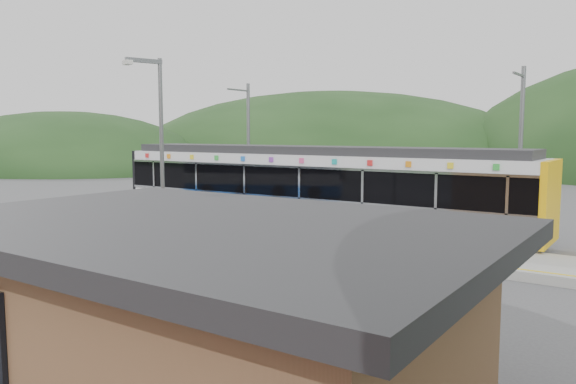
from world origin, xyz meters
The scene contains 9 objects.
ground centered at (0.00, 0.00, 0.00)m, with size 120.00×120.00×0.00m, color #4C4C4F.
hills centered at (6.19, 5.29, 0.00)m, with size 146.00×149.00×26.00m.
platform centered at (0.00, 3.30, 0.15)m, with size 26.00×3.20×0.30m, color #9E9E99.
yellow_line centered at (0.00, 2.00, 0.30)m, with size 26.00×0.10×0.01m, color yellow.
train centered at (-1.48, 6.00, 2.06)m, with size 20.44×3.01×3.74m.
catenary_mast_west centered at (-7.00, 8.56, 3.65)m, with size 0.18×1.80×7.00m.
catenary_mast_east centered at (7.00, 8.56, 3.65)m, with size 0.18×1.80×7.00m.
station_shelter centered at (6.00, -9.01, 1.55)m, with size 9.20×6.20×3.00m.
lamp_post centered at (-0.33, -4.04, 3.87)m, with size 0.43×1.17×6.50m.
Camera 1 is at (12.07, -15.45, 4.35)m, focal length 35.00 mm.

